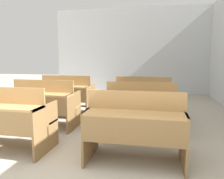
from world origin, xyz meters
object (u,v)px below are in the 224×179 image
(bench_second_left, at_px, (43,103))
(bench_third_right, at_px, (143,97))
(bench_front_right, at_px, (135,127))
(bench_front_left, at_px, (6,119))
(bench_second_right, at_px, (141,107))
(bench_third_left, at_px, (66,94))

(bench_second_left, xyz_separation_m, bench_third_right, (1.80, 1.11, 0.00))
(bench_second_left, bearing_deg, bench_front_right, -30.41)
(bench_front_left, distance_m, bench_second_right, 2.12)
(bench_front_right, relative_size, bench_second_right, 1.00)
(bench_front_left, height_order, bench_front_right, same)
(bench_third_right, bearing_deg, bench_front_left, -129.43)
(bench_second_left, height_order, bench_second_right, same)
(bench_front_left, height_order, bench_third_left, same)
(bench_second_left, bearing_deg, bench_second_right, 0.50)
(bench_front_right, xyz_separation_m, bench_third_right, (-0.04, 2.19, 0.00))
(bench_front_left, relative_size, bench_second_right, 1.00)
(bench_second_right, bearing_deg, bench_front_right, -89.65)
(bench_front_right, bearing_deg, bench_third_right, 90.99)
(bench_third_left, bearing_deg, bench_front_left, -89.53)
(bench_second_right, bearing_deg, bench_third_left, 149.86)
(bench_second_left, distance_m, bench_third_right, 2.11)
(bench_front_right, xyz_separation_m, bench_third_left, (-1.85, 2.16, 0.00))
(bench_second_left, xyz_separation_m, bench_third_left, (-0.01, 1.08, 0.00))
(bench_front_left, distance_m, bench_third_left, 2.16)
(bench_front_right, relative_size, bench_second_left, 1.00)
(bench_front_right, relative_size, bench_third_left, 1.00)
(bench_front_right, distance_m, bench_second_left, 2.13)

